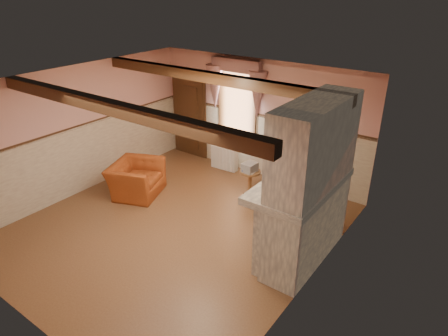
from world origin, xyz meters
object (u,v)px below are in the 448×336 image
Objects in this scene: side_table at (250,182)px; mantel_clock at (316,164)px; armchair at (136,179)px; radiator at (224,158)px; oil_lamp at (319,160)px; bowl at (298,182)px.

mantel_clock reaches higher than side_table.
mantel_clock reaches higher than armchair.
radiator is at bearing 149.99° from side_table.
radiator is at bearing -41.99° from armchair.
oil_lamp reaches higher than side_table.
armchair reaches higher than side_table.
bowl is (3.03, -2.20, 1.16)m from radiator.
oil_lamp is at bearing -99.71° from armchair.
armchair is 2.36m from radiator.
armchair is 4.04× the size of oil_lamp.
armchair is at bearing -168.27° from oil_lamp.
mantel_clock is at bearing 90.00° from bowl.
side_table is (2.04, 1.51, -0.09)m from armchair.
mantel_clock is at bearing -24.03° from side_table.
armchair is at bearing -113.59° from radiator.
bowl is 0.80m from oil_lamp.
bowl is (3.86, 0.01, 1.09)m from armchair.
mantel_clock is at bearing -29.54° from radiator.
oil_lamp is at bearing 90.00° from bowl.
side_table is at bearing -33.05° from radiator.
armchair is 2.54m from side_table.
side_table is 1.96× the size of oil_lamp.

